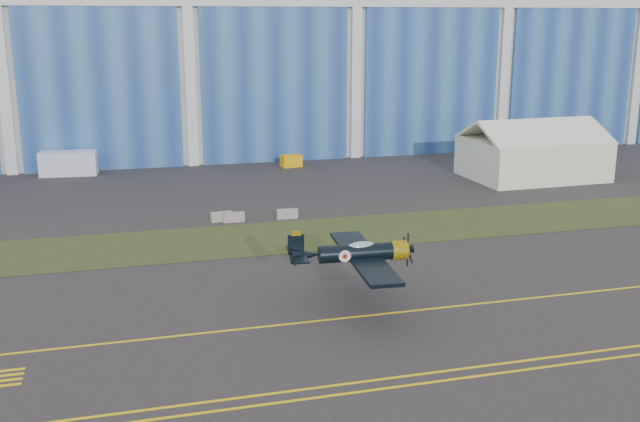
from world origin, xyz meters
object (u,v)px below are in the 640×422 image
object	(u,v)px
tent	(533,148)
warbird	(356,253)
shipping_container	(69,163)
tug	(291,161)

from	to	relation	value
tent	warbird	bearing A→B (deg)	-136.12
warbird	shipping_container	world-z (taller)	warbird
tent	shipping_container	distance (m)	56.05
shipping_container	tent	bearing A→B (deg)	-11.45
tent	shipping_container	bearing A→B (deg)	161.52
warbird	tent	distance (m)	47.16
tent	tug	world-z (taller)	tent
shipping_container	tug	bearing A→B (deg)	1.23
shipping_container	tug	world-z (taller)	shipping_container
tent	tug	xyz separation A→B (m)	(-26.28, 14.23, -2.82)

